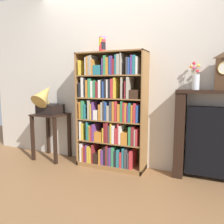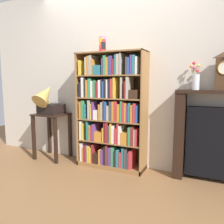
# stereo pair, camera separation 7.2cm
# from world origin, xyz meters

# --- Properties ---
(ground_plane) EXTENTS (8.05, 6.40, 0.02)m
(ground_plane) POSITION_xyz_m (0.00, 0.00, -0.01)
(ground_plane) COLOR brown
(wall_back) EXTENTS (5.05, 0.08, 2.60)m
(wall_back) POSITION_xyz_m (0.19, 0.28, 1.30)
(wall_back) COLOR beige
(wall_back) RESTS_ON ground
(bookshelf) EXTENTS (0.97, 0.32, 1.61)m
(bookshelf) POSITION_xyz_m (-0.00, 0.07, 0.75)
(bookshelf) COLOR olive
(bookshelf) RESTS_ON ground
(cup_stack) EXTENTS (0.09, 0.09, 0.21)m
(cup_stack) POSITION_xyz_m (-0.14, 0.09, 1.72)
(cup_stack) COLOR red
(cup_stack) RESTS_ON bookshelf
(side_table_left) EXTENTS (0.49, 0.43, 0.72)m
(side_table_left) POSITION_xyz_m (-1.02, 0.03, 0.51)
(side_table_left) COLOR black
(side_table_left) RESTS_ON ground
(gramophone) EXTENTS (0.32, 0.49, 0.52)m
(gramophone) POSITION_xyz_m (-1.02, -0.04, 0.93)
(gramophone) COLOR black
(gramophone) RESTS_ON side_table_left
(fireplace_mantel) EXTENTS (1.06, 0.22, 1.12)m
(fireplace_mantel) POSITION_xyz_m (1.40, 0.15, 0.55)
(fireplace_mantel) COLOR black
(fireplace_mantel) RESTS_ON ground
(mantel_clock) EXTENTS (0.19, 0.15, 0.44)m
(mantel_clock) POSITION_xyz_m (1.39, 0.13, 1.34)
(mantel_clock) COLOR #472D1C
(mantel_clock) RESTS_ON fireplace_mantel
(flower_vase) EXTENTS (0.13, 0.14, 0.34)m
(flower_vase) POSITION_xyz_m (1.09, 0.14, 1.24)
(flower_vase) COLOR silver
(flower_vase) RESTS_ON fireplace_mantel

